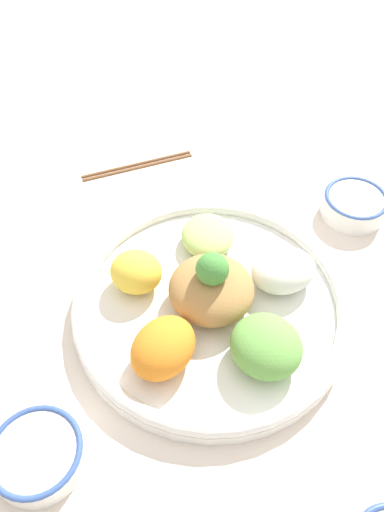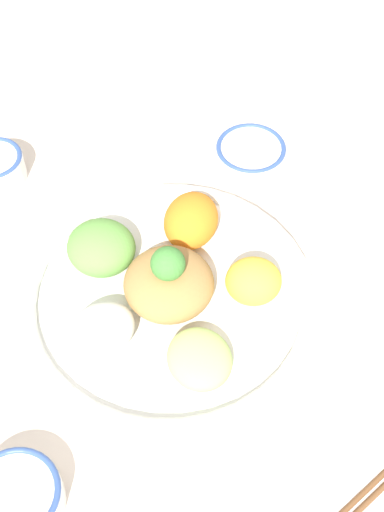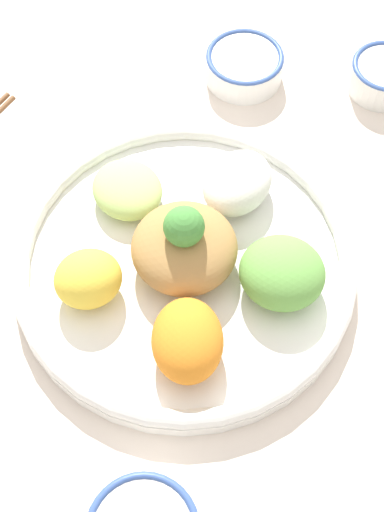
{
  "view_description": "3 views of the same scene",
  "coord_description": "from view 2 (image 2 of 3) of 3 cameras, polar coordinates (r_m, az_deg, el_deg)",
  "views": [
    {
      "loc": [
        0.34,
        -0.15,
        0.6
      ],
      "look_at": [
        -0.08,
        0.0,
        0.07
      ],
      "focal_mm": 35.0,
      "sensor_mm": 36.0,
      "label": 1
    },
    {
      "loc": [
        -0.46,
        0.32,
        0.81
      ],
      "look_at": [
        -0.04,
        -0.02,
        0.09
      ],
      "focal_mm": 50.0,
      "sensor_mm": 36.0,
      "label": 2
    },
    {
      "loc": [
        0.19,
        -0.31,
        0.72
      ],
      "look_at": [
        -0.01,
        -0.0,
        0.07
      ],
      "focal_mm": 50.0,
      "sensor_mm": 36.0,
      "label": 3
    }
  ],
  "objects": [
    {
      "name": "rice_bowl_blue",
      "position": [
        0.85,
        -13.91,
        -18.25
      ],
      "size": [
        0.1,
        0.1,
        0.04
      ],
      "color": "white",
      "rests_on": "ground_plane"
    },
    {
      "name": "sauce_bowl_red",
      "position": [
        1.12,
        4.71,
        8.18
      ],
      "size": [
        0.11,
        0.11,
        0.03
      ],
      "color": "white",
      "rests_on": "ground_plane"
    },
    {
      "name": "chopsticks_pair_near",
      "position": [
        0.87,
        13.94,
        -18.01
      ],
      "size": [
        0.02,
        0.21,
        0.01
      ],
      "rotation": [
        0.0,
        0.0,
        4.72
      ],
      "color": "brown",
      "rests_on": "ground_plane"
    },
    {
      "name": "serving_spoon_main",
      "position": [
        1.15,
        14.89,
        6.38
      ],
      "size": [
        0.09,
        0.12,
        0.01
      ],
      "rotation": [
        0.0,
        0.0,
        0.97
      ],
      "color": "silver",
      "rests_on": "ground_plane"
    },
    {
      "name": "salad_platter",
      "position": [
        0.94,
        -1.98,
        -2.89
      ],
      "size": [
        0.39,
        0.39,
        0.12
      ],
      "color": "white",
      "rests_on": "ground_plane"
    },
    {
      "name": "ground_plane",
      "position": [
        0.98,
        -2.45,
        -2.29
      ],
      "size": [
        2.4,
        2.4,
        0.0
      ],
      "primitive_type": "plane",
      "color": "silver"
    }
  ]
}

